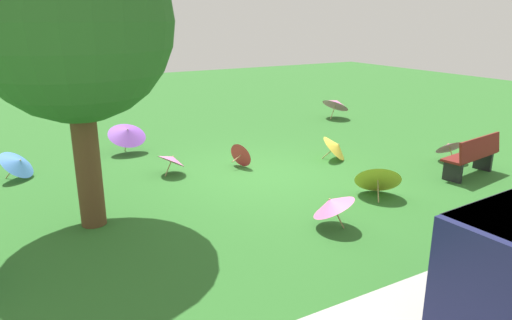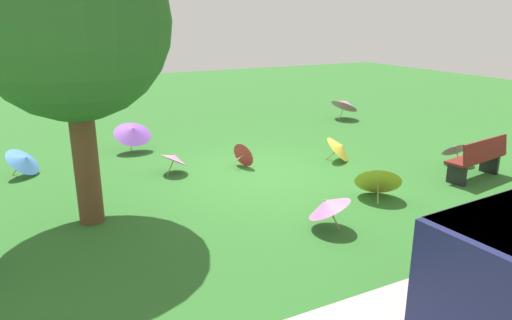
% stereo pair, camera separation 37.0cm
% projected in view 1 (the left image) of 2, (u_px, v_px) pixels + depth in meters
% --- Properties ---
extents(ground, '(40.00, 40.00, 0.00)m').
position_uv_depth(ground, '(257.00, 176.00, 10.26)').
color(ground, '#2D6B28').
extents(park_bench, '(1.65, 0.71, 0.90)m').
position_uv_depth(park_bench, '(473.00, 156.00, 10.11)').
color(park_bench, maroon).
rests_on(park_bench, ground).
extents(shade_tree, '(3.03, 3.03, 4.78)m').
position_uv_depth(shade_tree, '(72.00, 23.00, 6.93)').
color(shade_tree, brown).
rests_on(shade_tree, ground).
extents(parasol_yellow_0, '(1.13, 1.10, 0.76)m').
position_uv_depth(parasol_yellow_0, '(378.00, 177.00, 9.03)').
color(parasol_yellow_0, tan).
rests_on(parasol_yellow_0, ground).
extents(parasol_red_0, '(0.58, 0.64, 0.59)m').
position_uv_depth(parasol_red_0, '(242.00, 154.00, 10.83)').
color(parasol_red_0, tan).
rests_on(parasol_red_0, ground).
extents(parasol_pink_1, '(1.04, 1.04, 0.66)m').
position_uv_depth(parasol_pink_1, '(332.00, 204.00, 7.63)').
color(parasol_pink_1, tan).
rests_on(parasol_pink_1, ground).
extents(parasol_pink_2, '(1.12, 1.13, 0.84)m').
position_uv_depth(parasol_pink_2, '(336.00, 103.00, 15.93)').
color(parasol_pink_2, tan).
rests_on(parasol_pink_2, ground).
extents(parasol_yellow_1, '(0.97, 0.97, 0.65)m').
position_uv_depth(parasol_yellow_1, '(336.00, 146.00, 11.32)').
color(parasol_yellow_1, tan).
rests_on(parasol_yellow_1, ground).
extents(parasol_purple_0, '(1.01, 1.00, 0.85)m').
position_uv_depth(parasol_purple_0, '(127.00, 133.00, 11.78)').
color(parasol_purple_0, tan).
rests_on(parasol_purple_0, ground).
extents(parasol_pink_3, '(0.77, 0.79, 0.56)m').
position_uv_depth(parasol_pink_3, '(172.00, 159.00, 10.27)').
color(parasol_pink_3, tan).
rests_on(parasol_pink_3, ground).
extents(parasol_pink_4, '(0.76, 0.71, 0.62)m').
position_uv_depth(parasol_pink_4, '(449.00, 146.00, 11.21)').
color(parasol_pink_4, tan).
rests_on(parasol_pink_4, ground).
extents(parasol_blue_1, '(0.98, 1.00, 0.68)m').
position_uv_depth(parasol_blue_1, '(18.00, 163.00, 9.95)').
color(parasol_blue_1, tan).
rests_on(parasol_blue_1, ground).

